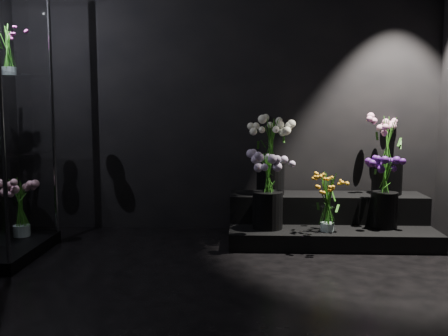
{
  "coord_description": "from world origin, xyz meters",
  "views": [
    {
      "loc": [
        0.19,
        -2.74,
        1.16
      ],
      "look_at": [
        0.03,
        1.2,
        0.69
      ],
      "focal_mm": 40.0,
      "sensor_mm": 36.0,
      "label": 1
    }
  ],
  "objects": [
    {
      "name": "floor",
      "position": [
        0.0,
        0.0,
        0.0
      ],
      "size": [
        4.0,
        4.0,
        0.0
      ],
      "primitive_type": "plane",
      "color": "black",
      "rests_on": "ground"
    },
    {
      "name": "wall_back",
      "position": [
        0.0,
        2.0,
        1.4
      ],
      "size": [
        4.0,
        0.0,
        4.0
      ],
      "primitive_type": "plane",
      "rotation": [
        1.57,
        0.0,
        0.0
      ],
      "color": "black",
      "rests_on": "floor"
    },
    {
      "name": "display_riser",
      "position": [
        0.94,
        1.65,
        0.16
      ],
      "size": [
        1.74,
        0.78,
        0.39
      ],
      "color": "black",
      "rests_on": "floor"
    },
    {
      "name": "bouquet_orange_bells",
      "position": [
        0.88,
        1.34,
        0.4
      ],
      "size": [
        0.32,
        0.32,
        0.49
      ],
      "rotation": [
        0.0,
        0.0,
        0.21
      ],
      "color": "white",
      "rests_on": "display_riser"
    },
    {
      "name": "bouquet_lilac",
      "position": [
        0.39,
        1.43,
        0.52
      ],
      "size": [
        0.4,
        0.4,
        0.64
      ],
      "rotation": [
        0.0,
        0.0,
        -0.01
      ],
      "color": "black",
      "rests_on": "display_riser"
    },
    {
      "name": "bouquet_purple",
      "position": [
        1.39,
        1.49,
        0.5
      ],
      "size": [
        0.32,
        0.32,
        0.61
      ],
      "rotation": [
        0.0,
        0.0,
        -0.02
      ],
      "color": "black",
      "rests_on": "display_riser"
    },
    {
      "name": "bouquet_cream_roses",
      "position": [
        0.43,
        1.74,
        0.79
      ],
      "size": [
        0.44,
        0.44,
        0.68
      ],
      "rotation": [
        0.0,
        0.0,
        0.05
      ],
      "color": "black",
      "rests_on": "display_riser"
    },
    {
      "name": "bouquet_pink_roses",
      "position": [
        1.49,
        1.79,
        0.78
      ],
      "size": [
        0.44,
        0.44,
        0.69
      ],
      "rotation": [
        0.0,
        0.0,
        -0.18
      ],
      "color": "black",
      "rests_on": "display_riser"
    },
    {
      "name": "bouquet_case_magenta",
      "position": [
        -1.66,
        1.16,
        1.62
      ],
      "size": [
        0.23,
        0.23,
        0.41
      ],
      "rotation": [
        0.0,
        0.0,
        -0.03
      ],
      "color": "white",
      "rests_on": "display_case"
    },
    {
      "name": "bouquet_case_base_pink",
      "position": [
        -1.67,
        1.26,
        0.36
      ],
      "size": [
        0.32,
        0.32,
        0.51
      ],
      "rotation": [
        0.0,
        0.0,
        0.03
      ],
      "color": "white",
      "rests_on": "display_case"
    }
  ]
}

